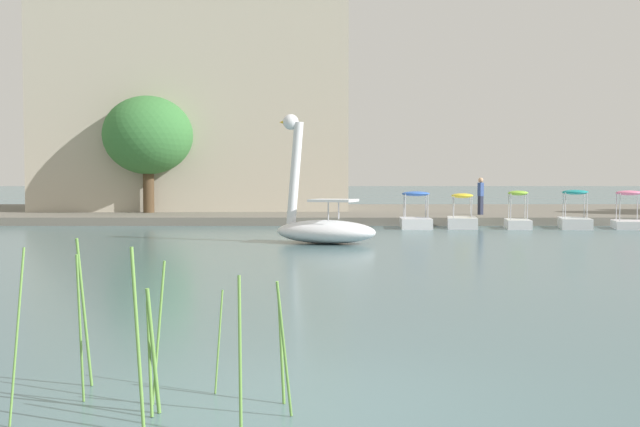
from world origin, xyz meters
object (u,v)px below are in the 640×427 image
at_px(pedal_boat_pink, 626,217).
at_px(tree_broadleaf_left, 146,136).
at_px(swan_boat, 321,223).
at_px(pedal_boat_lime, 516,218).
at_px(pedal_boat_yellow, 460,218).
at_px(pedal_boat_teal, 573,218).
at_px(pedal_boat_blue, 414,217).
at_px(person_on_path, 479,195).
at_px(parked_van, 106,191).

relative_size(pedal_boat_pink, tree_broadleaf_left, 0.36).
height_order(swan_boat, pedal_boat_lime, swan_boat).
bearing_deg(pedal_boat_yellow, pedal_boat_pink, -3.64).
bearing_deg(pedal_boat_teal, pedal_boat_pink, -5.62).
xyz_separation_m(swan_boat, pedal_boat_blue, (3.89, 7.35, -0.18)).
bearing_deg(person_on_path, pedal_boat_yellow, -111.97).
relative_size(pedal_boat_teal, pedal_boat_pink, 1.15).
bearing_deg(parked_van, pedal_boat_blue, -38.49).
bearing_deg(swan_boat, parked_van, 121.78).
distance_m(pedal_boat_teal, tree_broadleaf_left, 20.69).
distance_m(tree_broadleaf_left, person_on_path, 16.70).
bearing_deg(parked_van, pedal_boat_yellow, -35.12).
relative_size(swan_boat, tree_broadleaf_left, 0.69).
height_order(pedal_boat_yellow, parked_van, parked_van).
height_order(pedal_boat_lime, pedal_boat_pink, pedal_boat_pink).
distance_m(pedal_boat_yellow, pedal_boat_teal, 4.63).
xyz_separation_m(pedal_boat_yellow, parked_van, (-18.60, 13.08, 0.91)).
height_order(pedal_boat_pink, parked_van, parked_van).
height_order(swan_boat, pedal_boat_yellow, swan_boat).
xyz_separation_m(pedal_boat_lime, tree_broadleaf_left, (-16.83, 6.74, 3.80)).
distance_m(pedal_boat_yellow, parked_van, 22.76).
bearing_deg(person_on_path, pedal_boat_teal, -56.47).
distance_m(pedal_boat_lime, person_on_path, 4.67).
relative_size(pedal_boat_pink, person_on_path, 1.22).
xyz_separation_m(swan_boat, parked_van, (-12.75, 20.57, 0.70)).
bearing_deg(person_on_path, parked_van, 156.38).
height_order(person_on_path, parked_van, parked_van).
relative_size(pedal_boat_lime, parked_van, 0.45).
height_order(pedal_boat_lime, parked_van, parked_van).
bearing_deg(pedal_boat_yellow, swan_boat, -127.99).
bearing_deg(tree_broadleaf_left, pedal_boat_blue, -27.37).
xyz_separation_m(person_on_path, parked_van, (-20.30, 8.88, 0.02)).
bearing_deg(pedal_boat_blue, pedal_boat_teal, -0.63).
distance_m(pedal_boat_lime, tree_broadleaf_left, 18.53).
xyz_separation_m(tree_broadleaf_left, parked_van, (-4.00, 6.68, -2.91)).
xyz_separation_m(swan_boat, pedal_boat_lime, (8.08, 7.15, -0.20)).
distance_m(person_on_path, parked_van, 22.15).
height_order(pedal_boat_yellow, pedal_boat_pink, pedal_boat_pink).
height_order(pedal_boat_blue, pedal_boat_teal, pedal_boat_teal).
height_order(pedal_boat_lime, person_on_path, person_on_path).
xyz_separation_m(swan_boat, pedal_boat_teal, (10.48, 7.27, -0.20)).
xyz_separation_m(pedal_boat_pink, tree_broadleaf_left, (-21.37, 6.83, 3.75)).
distance_m(swan_boat, pedal_boat_teal, 12.76).
distance_m(pedal_boat_lime, pedal_boat_teal, 2.40).
height_order(pedal_boat_yellow, pedal_boat_lime, pedal_boat_lime).
distance_m(pedal_boat_yellow, pedal_boat_lime, 2.26).
bearing_deg(pedal_boat_teal, person_on_path, 123.53).
xyz_separation_m(pedal_boat_lime, parked_van, (-20.83, 13.43, 0.90)).
bearing_deg(swan_boat, pedal_boat_lime, 41.47).
bearing_deg(pedal_boat_teal, tree_broadleaf_left, 161.01).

